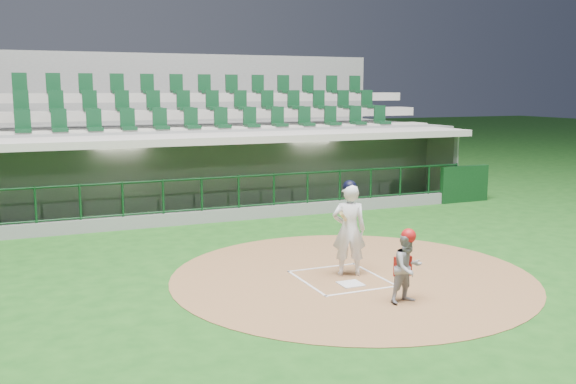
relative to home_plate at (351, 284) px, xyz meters
name	(u,v)px	position (x,y,z in m)	size (l,w,h in m)	color
ground	(334,275)	(0.00, 0.70, -0.02)	(120.00, 120.00, 0.00)	#174814
dirt_circle	(352,276)	(0.30, 0.50, -0.02)	(7.20, 7.20, 0.01)	brown
home_plate	(351,284)	(0.00, 0.00, 0.00)	(0.43, 0.43, 0.02)	silver
batter_box_chalk	(341,279)	(0.00, 0.40, 0.00)	(1.55, 1.80, 0.01)	silver
dugout_structure	(222,178)	(0.10, 8.54, 0.93)	(16.40, 3.70, 3.00)	gray
seating_deck	(193,154)	(0.00, 11.61, 1.40)	(17.00, 6.72, 5.15)	slate
batter	(349,228)	(0.26, 0.59, 0.94)	(0.93, 0.97, 1.91)	white
catcher	(407,266)	(0.41, -1.28, 0.63)	(0.66, 0.55, 1.31)	#95959A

